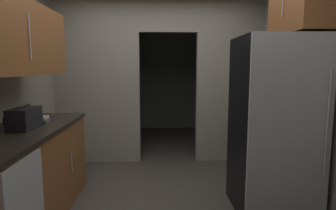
# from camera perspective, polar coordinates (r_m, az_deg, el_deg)

# --- Properties ---
(ground) EXTENTS (20.00, 20.00, 0.00)m
(ground) POSITION_cam_1_polar(r_m,az_deg,el_deg) (3.25, -1.90, -20.14)
(ground) COLOR #47423D
(kitchen_partition) EXTENTS (3.26, 0.12, 2.74)m
(kitchen_partition) POSITION_cam_1_polar(r_m,az_deg,el_deg) (4.49, -2.39, 6.99)
(kitchen_partition) COLOR #9E998C
(kitchen_partition) RESTS_ON ground
(adjoining_room_shell) EXTENTS (3.26, 2.60, 2.74)m
(adjoining_room_shell) POSITION_cam_1_polar(r_m,az_deg,el_deg) (6.26, -1.82, 6.33)
(adjoining_room_shell) COLOR gray
(adjoining_room_shell) RESTS_ON ground
(refrigerator) EXTENTS (0.76, 0.80, 1.82)m
(refrigerator) POSITION_cam_1_polar(r_m,az_deg,el_deg) (3.14, 20.45, -3.95)
(refrigerator) COLOR black
(refrigerator) RESTS_ON ground
(lower_cabinet_run) EXTENTS (0.70, 2.11, 0.94)m
(lower_cabinet_run) POSITION_cam_1_polar(r_m,az_deg,el_deg) (3.02, -27.79, -13.44)
(lower_cabinet_run) COLOR brown
(lower_cabinet_run) RESTS_ON ground
(upper_cabinet_counterside) EXTENTS (0.36, 1.90, 0.67)m
(upper_cabinet_counterside) POSITION_cam_1_polar(r_m,az_deg,el_deg) (2.85, -29.44, 11.95)
(upper_cabinet_counterside) COLOR brown
(boombox) EXTENTS (0.20, 0.36, 0.22)m
(boombox) POSITION_cam_1_polar(r_m,az_deg,el_deg) (2.98, -26.94, -2.41)
(boombox) COLOR black
(boombox) RESTS_ON lower_cabinet_run
(book_stack) EXTENTS (0.14, 0.18, 0.06)m
(book_stack) POSITION_cam_1_polar(r_m,az_deg,el_deg) (3.25, -24.03, -2.65)
(book_stack) COLOR #388C47
(book_stack) RESTS_ON lower_cabinet_run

